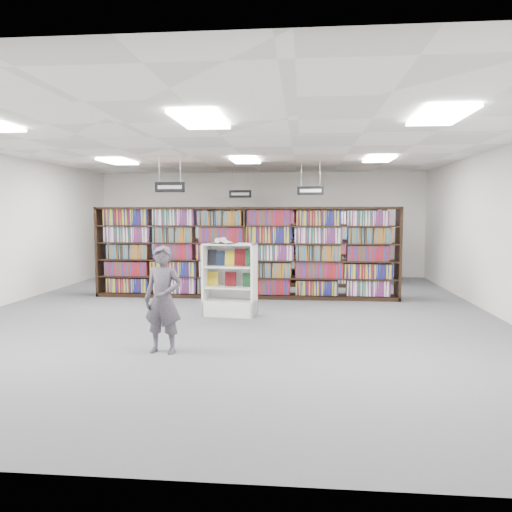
# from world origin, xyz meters

# --- Properties ---
(floor) EXTENTS (12.00, 12.00, 0.00)m
(floor) POSITION_xyz_m (0.00, 0.00, 0.00)
(floor) COLOR #515156
(floor) RESTS_ON ground
(ceiling) EXTENTS (10.00, 12.00, 0.10)m
(ceiling) POSITION_xyz_m (0.00, 0.00, 3.20)
(ceiling) COLOR white
(ceiling) RESTS_ON wall_back
(wall_back) EXTENTS (10.00, 0.10, 3.20)m
(wall_back) POSITION_xyz_m (0.00, 6.00, 1.60)
(wall_back) COLOR white
(wall_back) RESTS_ON ground
(wall_front) EXTENTS (10.00, 0.10, 3.20)m
(wall_front) POSITION_xyz_m (0.00, -6.00, 1.60)
(wall_front) COLOR white
(wall_front) RESTS_ON ground
(wall_right) EXTENTS (0.10, 12.00, 3.20)m
(wall_right) POSITION_xyz_m (5.00, 0.00, 1.60)
(wall_right) COLOR white
(wall_right) RESTS_ON ground
(bookshelf_row_near) EXTENTS (7.00, 0.60, 2.10)m
(bookshelf_row_near) POSITION_xyz_m (0.00, 2.00, 1.05)
(bookshelf_row_near) COLOR black
(bookshelf_row_near) RESTS_ON floor
(bookshelf_row_mid) EXTENTS (7.00, 0.60, 2.10)m
(bookshelf_row_mid) POSITION_xyz_m (0.00, 4.00, 1.05)
(bookshelf_row_mid) COLOR black
(bookshelf_row_mid) RESTS_ON floor
(bookshelf_row_far) EXTENTS (7.00, 0.60, 2.10)m
(bookshelf_row_far) POSITION_xyz_m (0.00, 5.70, 1.05)
(bookshelf_row_far) COLOR black
(bookshelf_row_far) RESTS_ON floor
(aisle_sign_left) EXTENTS (0.65, 0.02, 0.80)m
(aisle_sign_left) POSITION_xyz_m (-1.50, 1.00, 2.53)
(aisle_sign_left) COLOR #B2B2B7
(aisle_sign_left) RESTS_ON ceiling
(aisle_sign_right) EXTENTS (0.65, 0.02, 0.80)m
(aisle_sign_right) POSITION_xyz_m (1.50, 3.00, 2.53)
(aisle_sign_right) COLOR #B2B2B7
(aisle_sign_right) RESTS_ON ceiling
(aisle_sign_center) EXTENTS (0.65, 0.02, 0.80)m
(aisle_sign_center) POSITION_xyz_m (-0.50, 5.00, 2.53)
(aisle_sign_center) COLOR #B2B2B7
(aisle_sign_center) RESTS_ON ceiling
(troffer_front_center) EXTENTS (0.60, 1.20, 0.04)m
(troffer_front_center) POSITION_xyz_m (0.00, -3.00, 3.16)
(troffer_front_center) COLOR white
(troffer_front_center) RESTS_ON ceiling
(troffer_front_right) EXTENTS (0.60, 1.20, 0.04)m
(troffer_front_right) POSITION_xyz_m (3.00, -3.00, 3.16)
(troffer_front_right) COLOR white
(troffer_front_right) RESTS_ON ceiling
(troffer_back_left) EXTENTS (0.60, 1.20, 0.04)m
(troffer_back_left) POSITION_xyz_m (-3.00, 2.00, 3.16)
(troffer_back_left) COLOR white
(troffer_back_left) RESTS_ON ceiling
(troffer_back_center) EXTENTS (0.60, 1.20, 0.04)m
(troffer_back_center) POSITION_xyz_m (0.00, 2.00, 3.16)
(troffer_back_center) COLOR white
(troffer_back_center) RESTS_ON ceiling
(troffer_back_right) EXTENTS (0.60, 1.20, 0.04)m
(troffer_back_right) POSITION_xyz_m (3.00, 2.00, 3.16)
(troffer_back_right) COLOR white
(troffer_back_right) RESTS_ON ceiling
(endcap_display) EXTENTS (1.04, 0.60, 1.39)m
(endcap_display) POSITION_xyz_m (-0.06, -0.04, 0.47)
(endcap_display) COLOR white
(endcap_display) RESTS_ON floor
(open_book) EXTENTS (0.62, 0.48, 0.12)m
(open_book) POSITION_xyz_m (-0.22, -0.12, 1.42)
(open_book) COLOR black
(open_book) RESTS_ON endcap_display
(shopper) EXTENTS (0.59, 0.43, 1.51)m
(shopper) POSITION_xyz_m (-0.62, -2.70, 0.76)
(shopper) COLOR #544E59
(shopper) RESTS_ON floor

